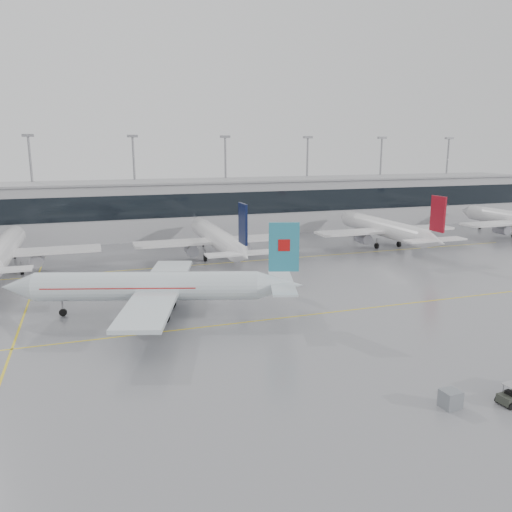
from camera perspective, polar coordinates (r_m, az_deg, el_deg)
name	(u,v)px	position (r m, az deg, el deg)	size (l,w,h in m)	color
ground	(288,317)	(60.06, 3.70, -7.00)	(320.00, 320.00, 0.00)	gray
taxi_line_main	(288,317)	(60.06, 3.70, -7.00)	(120.00, 0.25, 0.01)	yellow
taxi_line_north	(223,263)	(87.45, -3.78, -0.80)	(120.00, 0.25, 0.01)	yellow
taxi_line_cross	(27,305)	(70.70, -24.66, -5.14)	(0.25, 60.00, 0.01)	yellow
terminal	(187,208)	(117.21, -7.89, 5.45)	(180.00, 15.00, 12.00)	#9C9CA0
terminal_glass	(194,205)	(109.68, -7.16, 5.79)	(180.00, 0.20, 5.00)	black
terminal_roof	(186,181)	(116.64, -7.98, 8.47)	(182.00, 16.00, 0.40)	gray
light_masts	(181,175)	(122.46, -8.53, 9.17)	(156.40, 1.00, 22.60)	gray
air_canada_jet	(158,287)	(60.73, -11.19, -3.47)	(35.33, 28.71, 11.27)	silver
parked_jet_b	(3,251)	(88.53, -26.94, 0.48)	(29.64, 36.96, 11.72)	white
parked_jet_c	(218,239)	(90.19, -4.42, 2.00)	(29.64, 36.96, 11.72)	white
parked_jet_d	(385,229)	(104.32, 14.57, 3.05)	(29.64, 36.96, 11.72)	white
baggage_tug	(512,397)	(45.63, 27.25, -14.13)	(3.46, 1.63, 1.66)	#2C2F28
gse_unit	(450,399)	(43.10, 21.34, -14.97)	(1.42, 1.32, 1.42)	slate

